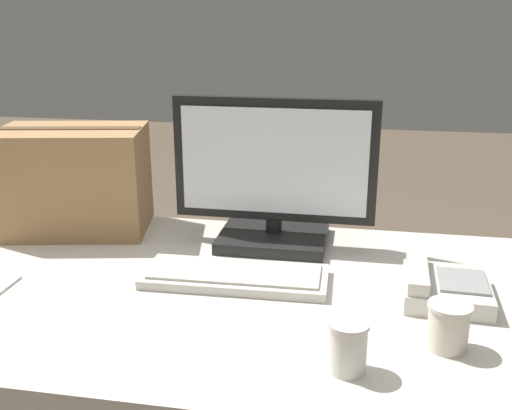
{
  "coord_description": "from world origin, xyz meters",
  "views": [
    {
      "loc": [
        0.35,
        -1.24,
        1.36
      ],
      "look_at": [
        0.09,
        0.17,
        0.89
      ],
      "focal_mm": 42.0,
      "sensor_mm": 36.0,
      "label": 1
    }
  ],
  "objects_px": {
    "paper_cup_left": "(348,346)",
    "cardboard_box": "(74,180)",
    "monitor": "(274,182)",
    "keyboard": "(235,276)",
    "paper_cup_right": "(448,326)",
    "desk_phone": "(443,287)"
  },
  "relations": [
    {
      "from": "paper_cup_left",
      "to": "cardboard_box",
      "type": "xyz_separation_m",
      "value": [
        -0.81,
        0.6,
        0.1
      ]
    },
    {
      "from": "monitor",
      "to": "cardboard_box",
      "type": "xyz_separation_m",
      "value": [
        -0.58,
        0.0,
        -0.02
      ]
    },
    {
      "from": "paper_cup_left",
      "to": "cardboard_box",
      "type": "height_order",
      "value": "cardboard_box"
    },
    {
      "from": "paper_cup_left",
      "to": "keyboard",
      "type": "bearing_deg",
      "value": 129.98
    },
    {
      "from": "monitor",
      "to": "keyboard",
      "type": "relative_size",
      "value": 1.24
    },
    {
      "from": "keyboard",
      "to": "paper_cup_right",
      "type": "height_order",
      "value": "paper_cup_right"
    },
    {
      "from": "paper_cup_left",
      "to": "paper_cup_right",
      "type": "height_order",
      "value": "paper_cup_left"
    },
    {
      "from": "monitor",
      "to": "cardboard_box",
      "type": "relative_size",
      "value": 1.22
    },
    {
      "from": "paper_cup_right",
      "to": "cardboard_box",
      "type": "xyz_separation_m",
      "value": [
        -0.99,
        0.49,
        0.1
      ]
    },
    {
      "from": "keyboard",
      "to": "desk_phone",
      "type": "height_order",
      "value": "desk_phone"
    },
    {
      "from": "cardboard_box",
      "to": "keyboard",
      "type": "bearing_deg",
      "value": -26.77
    },
    {
      "from": "keyboard",
      "to": "cardboard_box",
      "type": "bearing_deg",
      "value": 151.89
    },
    {
      "from": "keyboard",
      "to": "monitor",
      "type": "bearing_deg",
      "value": 77.62
    },
    {
      "from": "desk_phone",
      "to": "paper_cup_right",
      "type": "bearing_deg",
      "value": -91.78
    },
    {
      "from": "monitor",
      "to": "cardboard_box",
      "type": "bearing_deg",
      "value": 179.75
    },
    {
      "from": "keyboard",
      "to": "desk_phone",
      "type": "bearing_deg",
      "value": -1.48
    },
    {
      "from": "monitor",
      "to": "desk_phone",
      "type": "relative_size",
      "value": 2.51
    },
    {
      "from": "desk_phone",
      "to": "keyboard",
      "type": "bearing_deg",
      "value": -177.82
    },
    {
      "from": "desk_phone",
      "to": "paper_cup_right",
      "type": "xyz_separation_m",
      "value": [
        -0.02,
        -0.22,
        0.02
      ]
    },
    {
      "from": "cardboard_box",
      "to": "monitor",
      "type": "bearing_deg",
      "value": -0.25
    },
    {
      "from": "keyboard",
      "to": "desk_phone",
      "type": "distance_m",
      "value": 0.48
    },
    {
      "from": "desk_phone",
      "to": "cardboard_box",
      "type": "relative_size",
      "value": 0.49
    }
  ]
}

